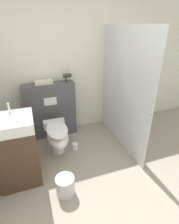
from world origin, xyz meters
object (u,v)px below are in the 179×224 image
Objects in this scene: toilet at (57,136)px; sink_vanity at (17,150)px; hair_drier at (67,76)px; waste_bin at (65,186)px.

toilet is 0.61× the size of sink_vanity.
hair_drier is (0.36, 0.63, 0.80)m from toilet.
waste_bin is (-0.06, -0.81, -0.22)m from toilet.
waste_bin is (-0.42, -1.44, -1.01)m from hair_drier.
waste_bin is at bearing -94.06° from toilet.
toilet is 2.55× the size of waste_bin.
toilet is at bearing 31.30° from sink_vanity.
toilet is at bearing -119.85° from hair_drier.
toilet reaches higher than waste_bin.
sink_vanity is 1.51m from hair_drier.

